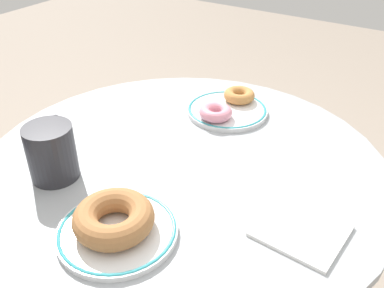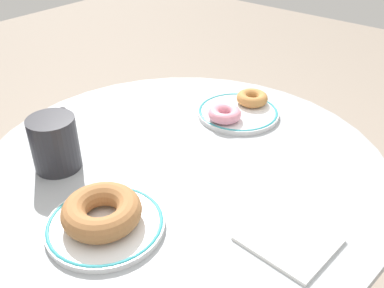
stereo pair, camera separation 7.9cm
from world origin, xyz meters
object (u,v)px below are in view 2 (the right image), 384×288
at_px(plate_left, 105,224).
at_px(donut_old_fashioned, 252,98).
at_px(paper_napkin, 289,239).
at_px(coffee_mug, 55,142).
at_px(cafe_table, 185,249).
at_px(plate_right, 238,112).
at_px(donut_pink_frosted, 225,114).
at_px(donut_cinnamon, 102,211).

relative_size(plate_left, donut_old_fashioned, 2.56).
bearing_deg(paper_napkin, coffee_mug, 103.00).
relative_size(donut_old_fashioned, coffee_mug, 0.62).
height_order(cafe_table, plate_left, plate_left).
xyz_separation_m(plate_right, donut_pink_frosted, (-0.05, 0.00, 0.02)).
height_order(plate_right, donut_pink_frosted, donut_pink_frosted).
height_order(plate_right, donut_cinnamon, donut_cinnamon).
relative_size(paper_napkin, coffee_mug, 1.09).
bearing_deg(plate_left, coffee_mug, 73.81).
relative_size(donut_old_fashioned, donut_pink_frosted, 1.00).
distance_m(donut_old_fashioned, coffee_mug, 0.46).
distance_m(plate_left, plate_right, 0.44).
bearing_deg(paper_napkin, donut_cinnamon, 123.25).
bearing_deg(plate_left, cafe_table, 6.33).
xyz_separation_m(plate_left, plate_right, (0.43, 0.05, -0.00)).
distance_m(plate_left, paper_napkin, 0.28).
bearing_deg(plate_left, plate_right, 6.06).
distance_m(cafe_table, paper_napkin, 0.36).
relative_size(donut_cinnamon, paper_napkin, 0.97).
height_order(plate_right, donut_old_fashioned, donut_old_fashioned).
xyz_separation_m(cafe_table, donut_pink_frosted, (0.17, 0.02, 0.27)).
height_order(cafe_table, donut_pink_frosted, donut_pink_frosted).
relative_size(cafe_table, paper_napkin, 6.10).
bearing_deg(donut_old_fashioned, donut_pink_frosted, 177.19).
height_order(plate_left, paper_napkin, plate_left).
distance_m(donut_pink_frosted, paper_napkin, 0.36).
bearing_deg(coffee_mug, donut_pink_frosted, -24.52).
xyz_separation_m(cafe_table, coffee_mug, (-0.16, 0.17, 0.29)).
height_order(donut_old_fashioned, coffee_mug, coffee_mug).
bearing_deg(plate_right, donut_pink_frosted, 178.27).
xyz_separation_m(plate_right, donut_cinnamon, (-0.43, -0.04, 0.03)).
distance_m(donut_old_fashioned, paper_napkin, 0.43).
bearing_deg(cafe_table, paper_napkin, -103.13).
distance_m(donut_pink_frosted, coffee_mug, 0.36).
bearing_deg(paper_napkin, donut_old_fashioned, 40.21).
height_order(donut_cinnamon, donut_pink_frosted, donut_cinnamon).
distance_m(plate_right, paper_napkin, 0.39).
relative_size(cafe_table, donut_cinnamon, 6.29).
xyz_separation_m(cafe_table, donut_old_fashioned, (0.27, 0.02, 0.27)).
bearing_deg(donut_old_fashioned, coffee_mug, 160.26).
bearing_deg(donut_pink_frosted, paper_napkin, -128.66).
xyz_separation_m(donut_pink_frosted, paper_napkin, (-0.23, -0.28, -0.02)).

